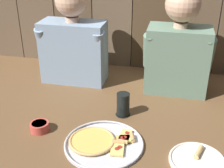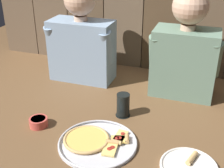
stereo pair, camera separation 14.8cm
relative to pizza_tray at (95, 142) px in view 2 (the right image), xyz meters
name	(u,v)px [view 2 (the right image)]	position (x,y,z in m)	size (l,w,h in m)	color
ground_plane	(104,125)	(-0.01, 0.15, -0.01)	(3.20, 3.20, 0.00)	brown
pizza_tray	(95,142)	(0.00, 0.00, 0.00)	(0.36, 0.36, 0.03)	silver
dinner_plate	(189,166)	(0.42, -0.03, 0.00)	(0.23, 0.23, 0.03)	white
drinking_glass	(123,105)	(0.05, 0.26, 0.05)	(0.08, 0.08, 0.12)	black
dipping_bowl	(39,122)	(-0.31, 0.04, 0.01)	(0.09, 0.09, 0.04)	#CC4C42
diner_left	(81,37)	(-0.33, 0.61, 0.27)	(0.43, 0.21, 0.60)	#849EB7
diner_right	(186,47)	(0.30, 0.61, 0.28)	(0.39, 0.21, 0.61)	slate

